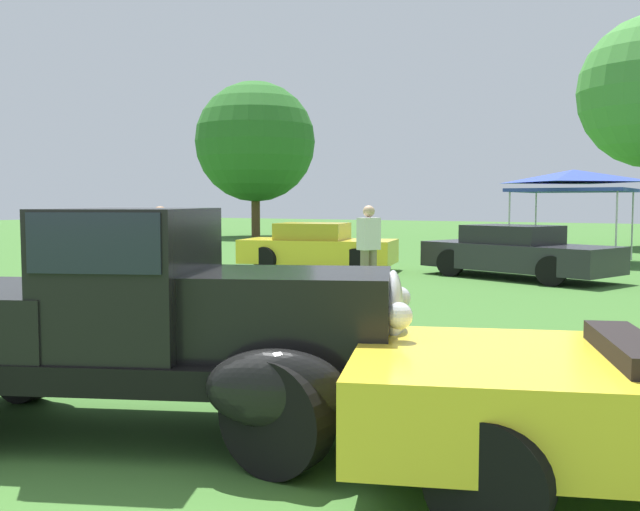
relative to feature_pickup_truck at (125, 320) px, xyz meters
The scene contains 8 objects.
ground_plane 1.05m from the feature_pickup_truck, 71.75° to the right, with size 120.00×120.00×0.00m, color #386628.
feature_pickup_truck is the anchor object (origin of this frame).
show_car_yellow 12.90m from the feature_pickup_truck, 115.35° to the left, with size 4.19×2.70×1.22m.
show_car_charcoal 12.49m from the feature_pickup_truck, 92.90° to the left, with size 4.75×2.97×1.22m.
spectator_near_truck 8.31m from the feature_pickup_truck, 104.88° to the left, with size 0.37×0.46×1.69m.
spectator_far_side 5.44m from the feature_pickup_truck, 131.40° to the left, with size 0.33×0.45×1.69m.
canopy_tent_left_field 18.06m from the feature_pickup_truck, 91.83° to the left, with size 3.21×3.21×2.71m.
treeline_far_left 31.25m from the feature_pickup_truck, 124.91° to the left, with size 6.06×6.06×7.84m.
Camera 1 is at (3.83, -3.17, 1.74)m, focal length 39.79 mm.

